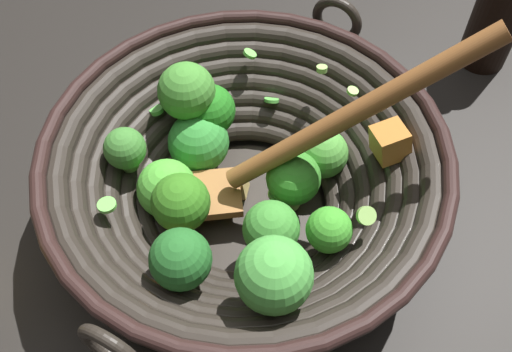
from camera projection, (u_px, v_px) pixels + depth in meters
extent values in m
plane|color=black|center=(246.00, 212.00, 0.60)|extent=(4.00, 4.00, 0.00)
cylinder|color=black|center=(246.00, 209.00, 0.59)|extent=(0.15, 0.15, 0.01)
torus|color=black|center=(246.00, 201.00, 0.58)|extent=(0.20, 0.20, 0.02)
torus|color=black|center=(246.00, 195.00, 0.57)|extent=(0.22, 0.22, 0.02)
torus|color=black|center=(246.00, 188.00, 0.56)|extent=(0.25, 0.25, 0.02)
torus|color=black|center=(245.00, 182.00, 0.55)|extent=(0.27, 0.27, 0.02)
torus|color=black|center=(245.00, 175.00, 0.54)|extent=(0.30, 0.30, 0.02)
torus|color=black|center=(245.00, 169.00, 0.54)|extent=(0.32, 0.32, 0.02)
torus|color=black|center=(245.00, 161.00, 0.53)|extent=(0.35, 0.35, 0.02)
torus|color=black|center=(245.00, 154.00, 0.52)|extent=(0.36, 0.36, 0.01)
torus|color=black|center=(337.00, 20.00, 0.61)|extent=(0.05, 0.04, 0.05)
torus|color=black|center=(111.00, 349.00, 0.42)|extent=(0.05, 0.04, 0.05)
cylinder|color=#82BA4E|center=(292.00, 196.00, 0.57)|extent=(0.03, 0.03, 0.03)
sphere|color=#368629|center=(293.00, 178.00, 0.55)|extent=(0.05, 0.05, 0.05)
cylinder|color=#7FB454|center=(321.00, 169.00, 0.59)|extent=(0.02, 0.03, 0.02)
sphere|color=#4D9A39|center=(323.00, 153.00, 0.57)|extent=(0.05, 0.05, 0.05)
cylinder|color=#6AA44E|center=(270.00, 246.00, 0.54)|extent=(0.02, 0.02, 0.02)
sphere|color=#3B8831|center=(271.00, 229.00, 0.51)|extent=(0.05, 0.05, 0.05)
cylinder|color=#67944D|center=(273.00, 295.00, 0.47)|extent=(0.02, 0.02, 0.02)
sphere|color=green|center=(274.00, 275.00, 0.44)|extent=(0.06, 0.06, 0.06)
cylinder|color=#589B3C|center=(184.00, 275.00, 0.49)|extent=(0.02, 0.02, 0.02)
sphere|color=#216025|center=(180.00, 259.00, 0.47)|extent=(0.05, 0.05, 0.05)
cylinder|color=#60A039|center=(326.00, 243.00, 0.52)|extent=(0.02, 0.02, 0.02)
sphere|color=green|center=(329.00, 230.00, 0.50)|extent=(0.04, 0.04, 0.04)
cylinder|color=#7AB241|center=(190.00, 114.00, 0.60)|extent=(0.02, 0.02, 0.02)
sphere|color=#418931|center=(187.00, 91.00, 0.57)|extent=(0.06, 0.06, 0.06)
cylinder|color=#81C450|center=(182.00, 218.00, 0.55)|extent=(0.02, 0.02, 0.02)
sphere|color=#31711B|center=(178.00, 199.00, 0.52)|extent=(0.05, 0.05, 0.05)
cylinder|color=#5C8D41|center=(129.00, 163.00, 0.56)|extent=(0.02, 0.02, 0.01)
sphere|color=#3A792F|center=(125.00, 148.00, 0.54)|extent=(0.04, 0.04, 0.04)
cylinder|color=#75B455|center=(211.00, 129.00, 0.61)|extent=(0.02, 0.02, 0.02)
sphere|color=#20701A|center=(209.00, 110.00, 0.59)|extent=(0.05, 0.05, 0.05)
cylinder|color=#629C35|center=(171.00, 206.00, 0.57)|extent=(0.03, 0.03, 0.02)
sphere|color=green|center=(167.00, 189.00, 0.55)|extent=(0.05, 0.05, 0.05)
cylinder|color=#87AE5C|center=(201.00, 161.00, 0.61)|extent=(0.04, 0.04, 0.02)
sphere|color=#308633|center=(199.00, 142.00, 0.59)|extent=(0.06, 0.06, 0.06)
cube|color=#C56F27|center=(201.00, 160.00, 0.60)|extent=(0.03, 0.03, 0.02)
cube|color=orange|center=(179.00, 263.00, 0.52)|extent=(0.03, 0.03, 0.03)
cube|color=#C67A30|center=(390.00, 142.00, 0.54)|extent=(0.04, 0.04, 0.04)
cube|color=orange|center=(267.00, 253.00, 0.53)|extent=(0.04, 0.04, 0.03)
cube|color=#DBB85F|center=(236.00, 184.00, 0.59)|extent=(0.03, 0.03, 0.03)
cylinder|color=#6BC651|center=(107.00, 205.00, 0.50)|extent=(0.02, 0.02, 0.01)
cylinder|color=#6BC651|center=(250.00, 54.00, 0.60)|extent=(0.02, 0.01, 0.01)
cylinder|color=#99D166|center=(353.00, 91.00, 0.56)|extent=(0.01, 0.01, 0.01)
cylinder|color=#6BC651|center=(276.00, 194.00, 0.57)|extent=(0.02, 0.02, 0.01)
cylinder|color=#99D166|center=(322.00, 69.00, 0.58)|extent=(0.02, 0.01, 0.01)
cylinder|color=#6BC651|center=(216.00, 101.00, 0.59)|extent=(0.02, 0.02, 0.01)
cylinder|color=#99D166|center=(366.00, 216.00, 0.49)|extent=(0.02, 0.02, 0.01)
cylinder|color=#56B247|center=(156.00, 110.00, 0.59)|extent=(0.02, 0.02, 0.01)
cylinder|color=#56B247|center=(271.00, 100.00, 0.61)|extent=(0.02, 0.02, 0.01)
cube|color=brown|center=(203.00, 195.00, 0.56)|extent=(0.07, 0.08, 0.01)
cylinder|color=brown|center=(354.00, 113.00, 0.49)|extent=(0.10, 0.20, 0.17)
cylinder|color=black|center=(497.00, 18.00, 0.67)|extent=(0.06, 0.06, 0.12)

